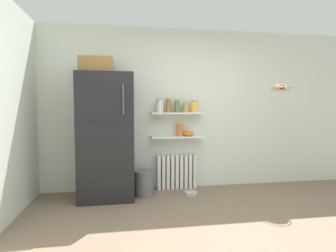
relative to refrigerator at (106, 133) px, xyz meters
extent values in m
plane|color=#7A6651|center=(1.16, -1.15, -0.95)|extent=(7.04, 7.04, 0.00)
cube|color=silver|center=(1.16, 0.40, 0.35)|extent=(7.04, 0.10, 2.60)
cube|color=black|center=(0.01, 0.00, -0.05)|extent=(0.78, 0.69, 1.81)
cube|color=#262628|center=(0.01, -0.35, 0.20)|extent=(0.76, 0.01, 0.01)
cylinder|color=#4C4C51|center=(0.25, -0.37, 0.48)|extent=(0.02, 0.02, 0.40)
cube|color=olive|center=(-0.11, 0.00, 0.96)|extent=(0.47, 0.48, 0.21)
cube|color=white|center=(0.81, 0.27, -0.67)|extent=(0.05, 0.12, 0.56)
cube|color=white|center=(0.88, 0.27, -0.67)|extent=(0.05, 0.12, 0.56)
cube|color=white|center=(0.96, 0.27, -0.67)|extent=(0.05, 0.12, 0.56)
cube|color=white|center=(1.03, 0.27, -0.67)|extent=(0.05, 0.12, 0.56)
cube|color=white|center=(1.10, 0.27, -0.67)|extent=(0.05, 0.12, 0.56)
cube|color=white|center=(1.18, 0.27, -0.67)|extent=(0.05, 0.12, 0.56)
cube|color=white|center=(1.25, 0.27, -0.67)|extent=(0.05, 0.12, 0.56)
cube|color=white|center=(1.33, 0.27, -0.67)|extent=(0.05, 0.12, 0.56)
cube|color=white|center=(1.40, 0.27, -0.67)|extent=(0.05, 0.12, 0.56)
cube|color=white|center=(1.10, 0.24, -0.10)|extent=(0.85, 0.22, 0.02)
cube|color=white|center=(1.10, 0.24, 0.28)|extent=(0.85, 0.22, 0.02)
cylinder|color=silver|center=(0.82, 0.24, 0.39)|extent=(0.11, 0.11, 0.19)
cylinder|color=gray|center=(0.82, 0.24, 0.50)|extent=(0.10, 0.10, 0.02)
cylinder|color=olive|center=(0.96, 0.24, 0.40)|extent=(0.08, 0.08, 0.20)
cylinder|color=gray|center=(0.96, 0.24, 0.51)|extent=(0.08, 0.08, 0.02)
cylinder|color=#5B7F4C|center=(1.10, 0.24, 0.39)|extent=(0.09, 0.09, 0.19)
cylinder|color=gray|center=(1.10, 0.24, 0.49)|extent=(0.09, 0.09, 0.02)
cylinder|color=tan|center=(1.25, 0.24, 0.37)|extent=(0.10, 0.10, 0.15)
cylinder|color=gray|center=(1.25, 0.24, 0.46)|extent=(0.09, 0.09, 0.02)
cylinder|color=yellow|center=(1.39, 0.24, 0.38)|extent=(0.11, 0.11, 0.17)
cylinder|color=gray|center=(1.39, 0.24, 0.48)|extent=(0.10, 0.10, 0.02)
cylinder|color=#CC7033|center=(1.15, 0.24, 0.01)|extent=(0.10, 0.10, 0.20)
ellipsoid|color=orange|center=(1.29, 0.24, -0.05)|extent=(0.18, 0.18, 0.08)
cylinder|color=slate|center=(0.54, -0.02, -0.76)|extent=(0.29, 0.29, 0.38)
cylinder|color=#B7B7BC|center=(1.25, -0.11, -0.93)|extent=(0.19, 0.19, 0.05)
torus|color=#B2B2B7|center=(2.60, -0.23, 0.67)|extent=(0.32, 0.32, 0.01)
cylinder|color=#A8A8AD|center=(2.60, -0.23, 0.63)|extent=(0.26, 0.26, 0.01)
sphere|color=#7FAD38|center=(2.68, -0.23, 0.68)|extent=(0.08, 0.08, 0.08)
sphere|color=#7FAD38|center=(2.62, -0.18, 0.68)|extent=(0.08, 0.08, 0.08)
sphere|color=gold|center=(2.56, -0.23, 0.68)|extent=(0.08, 0.08, 0.08)
sphere|color=red|center=(2.61, -0.28, 0.68)|extent=(0.08, 0.08, 0.08)
ellipsoid|color=yellow|center=(2.64, -0.26, 0.67)|extent=(0.06, 0.18, 0.07)
camera|label=1|loc=(0.25, -4.09, 0.37)|focal=29.44mm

